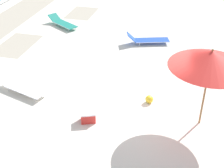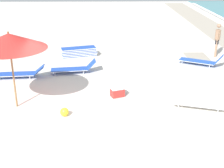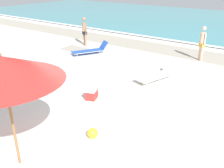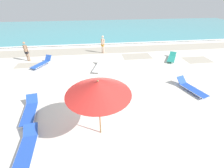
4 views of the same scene
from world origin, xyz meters
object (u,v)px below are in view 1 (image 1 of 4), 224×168
Objects in this scene: sun_lounger_near_water_left at (148,39)px; beach_umbrella at (211,59)px; sun_lounger_beside_umbrella at (63,23)px; cooler_box at (88,117)px; beach_ball at (149,99)px; sun_lounger_under_umbrella at (21,87)px.

beach_umbrella is at bearing -173.70° from sun_lounger_near_water_left.
cooler_box is at bearing -120.28° from sun_lounger_beside_umbrella.
beach_ball is at bearing -104.57° from sun_lounger_beside_umbrella.
sun_lounger_beside_umbrella reaches higher than cooler_box.
beach_umbrella is 1.23× the size of sun_lounger_near_water_left.
sun_lounger_near_water_left is 7.57× the size of beach_ball.
beach_ball is at bearing 66.96° from beach_umbrella.
beach_umbrella reaches higher than sun_lounger_beside_umbrella.
beach_ball is 2.40m from cooler_box.
beach_ball is (-5.12, -0.84, -0.07)m from sun_lounger_near_water_left.
sun_lounger_beside_umbrella is 7.23× the size of beach_ball.
sun_lounger_near_water_left is at bearing 24.07° from beach_umbrella.
sun_lounger_near_water_left is (5.58, -4.00, 0.00)m from sun_lounger_under_umbrella.
sun_lounger_under_umbrella is at bearing 95.44° from beach_ball.
beach_umbrella is 4.29m from cooler_box.
sun_lounger_under_umbrella is at bearing 126.62° from sun_lounger_near_water_left.
cooler_box is (-1.11, -3.03, -0.03)m from sun_lounger_under_umbrella.
cooler_box is at bearing 102.76° from beach_umbrella.
sun_lounger_near_water_left is at bearing -119.73° from cooler_box.
sun_lounger_beside_umbrella is at bearing 47.33° from beach_umbrella.
beach_umbrella is 6.98m from sun_lounger_under_umbrella.
sun_lounger_near_water_left is 5.19m from beach_ball.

